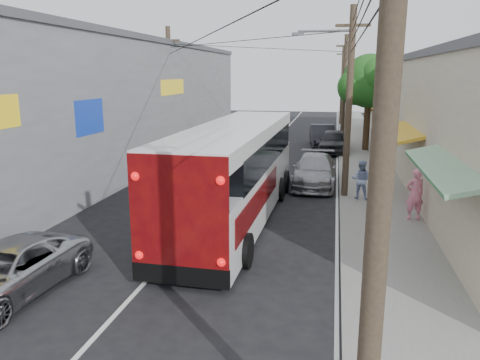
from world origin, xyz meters
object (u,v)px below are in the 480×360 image
object	(u,v)px
jeepney	(6,271)
parked_car_mid	(333,141)
parked_suv	(315,171)
pedestrian_near	(415,194)
coach_bus	(236,171)
parked_car_far	(323,136)
pedestrian_far	(361,180)

from	to	relation	value
jeepney	parked_car_mid	size ratio (longest dim) A/B	1.01
parked_suv	pedestrian_near	bearing A→B (deg)	-52.44
coach_bus	parked_suv	size ratio (longest dim) A/B	2.44
jeepney	parked_car_mid	distance (m)	24.39
parked_car_far	coach_bus	bearing A→B (deg)	-104.93
parked_car_mid	parked_car_far	xyz separation A→B (m)	(-0.80, 2.72, 0.01)
parked_suv	pedestrian_near	world-z (taller)	pedestrian_near
coach_bus	parked_car_mid	world-z (taller)	coach_bus
parked_suv	pedestrian_near	size ratio (longest dim) A/B	2.67
coach_bus	pedestrian_near	xyz separation A→B (m)	(6.40, 0.85, -0.76)
jeepney	pedestrian_near	distance (m)	13.29
jeepney	pedestrian_near	xyz separation A→B (m)	(10.58, 8.02, 0.42)
parked_suv	parked_car_far	bearing A→B (deg)	91.03
jeepney	parked_car_mid	world-z (taller)	parked_car_mid
parked_suv	pedestrian_near	xyz separation A→B (m)	(3.80, -5.13, 0.33)
jeepney	coach_bus	bearing A→B (deg)	64.51
coach_bus	parked_car_mid	xyz separation A→B (m)	(3.40, 16.02, -1.04)
jeepney	parked_suv	xyz separation A→B (m)	(6.78, 13.15, 0.09)
parked_car_mid	pedestrian_near	bearing A→B (deg)	-77.02
parked_car_far	pedestrian_near	size ratio (longest dim) A/B	2.52
coach_bus	jeepney	distance (m)	8.38
jeepney	parked_car_far	size ratio (longest dim) A/B	0.97
parked_car_mid	pedestrian_far	size ratio (longest dim) A/B	2.78
parked_suv	pedestrian_far	bearing A→B (deg)	-49.95
parked_car_mid	pedestrian_near	xyz separation A→B (m)	(3.00, -15.16, 0.28)
pedestrian_far	parked_suv	bearing A→B (deg)	-35.90
coach_bus	pedestrian_far	bearing A→B (deg)	37.72
jeepney	pedestrian_near	size ratio (longest dim) A/B	2.44
pedestrian_near	coach_bus	bearing A→B (deg)	-9.86
pedestrian_far	parked_car_mid	bearing A→B (deg)	-69.27
pedestrian_near	pedestrian_far	world-z (taller)	pedestrian_near
parked_car_far	jeepney	bearing A→B (deg)	-111.71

